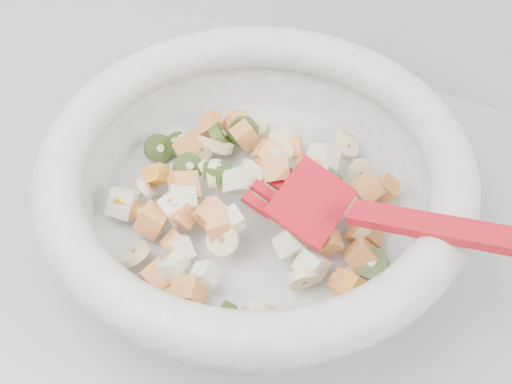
% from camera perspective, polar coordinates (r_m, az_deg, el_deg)
% --- Properties ---
extents(mixing_bowl, '(0.48, 0.37, 0.15)m').
position_cam_1_polar(mixing_bowl, '(0.61, 0.01, 0.55)').
color(mixing_bowl, silver).
rests_on(mixing_bowl, counter).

